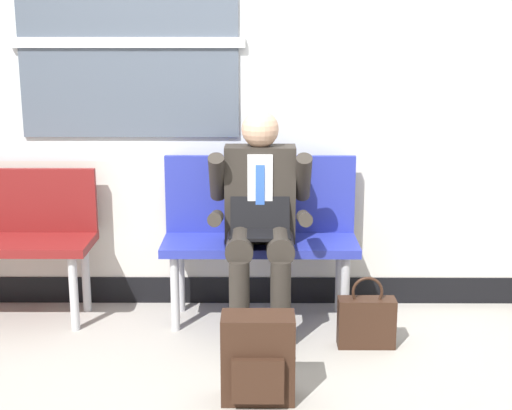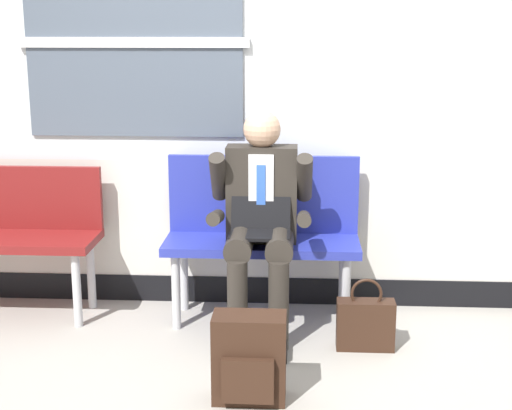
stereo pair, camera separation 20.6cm
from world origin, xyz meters
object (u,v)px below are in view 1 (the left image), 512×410
Objects in this scene: person_seated at (260,217)px; handbag at (366,321)px; bench_with_person at (260,226)px; backpack at (258,359)px.

handbag is (0.58, -0.24, -0.52)m from person_seated.
bench_with_person reaches higher than backpack.
bench_with_person is 1.11m from backpack.
bench_with_person is at bearing 90.00° from person_seated.
handbag is at bearing 46.03° from backpack.
backpack is (-0.01, -1.05, -0.35)m from bench_with_person.
bench_with_person is at bearing 89.52° from backpack.
handbag is (0.58, -0.44, -0.41)m from bench_with_person.
backpack is (-0.01, -0.85, -0.46)m from person_seated.
bench_with_person is 2.83× the size of handbag.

